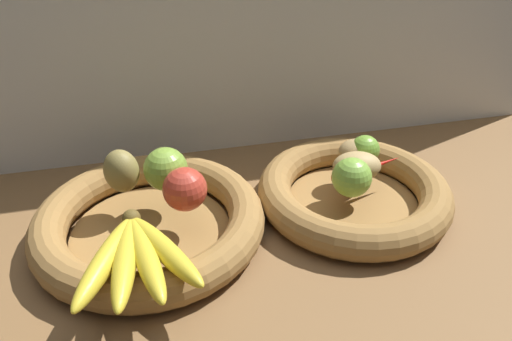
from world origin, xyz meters
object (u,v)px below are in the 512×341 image
object	(u,v)px
pear_brown	(121,171)
chili_pepper	(369,168)
apple_green_back	(166,169)
apple_red_right	(185,189)
banana_bunch_front	(135,256)
potato_back	(357,151)
potato_large	(357,166)
lime_near	(352,177)
fruit_bowl_right	(353,192)
fruit_bowl_left	(150,222)
lime_far	(365,150)

from	to	relation	value
pear_brown	chili_pepper	size ratio (longest dim) A/B	0.49
apple_green_back	apple_red_right	xyz separation A→B (cm)	(2.36, -6.29, -0.16)
apple_green_back	banana_bunch_front	bearing A→B (deg)	-107.70
pear_brown	potato_back	distance (cm)	40.57
potato_large	lime_near	size ratio (longest dim) A/B	1.28
fruit_bowl_right	lime_near	bearing A→B (deg)	-123.69
apple_red_right	lime_near	world-z (taller)	apple_red_right
apple_red_right	pear_brown	xyz separation A→B (cm)	(-9.31, 7.27, 0.22)
apple_green_back	pear_brown	distance (cm)	7.02
chili_pepper	potato_large	bearing A→B (deg)	-179.41
fruit_bowl_left	potato_back	size ratio (longest dim) A/B	5.45
lime_far	chili_pepper	xyz separation A→B (cm)	(-0.65, -3.50, -1.60)
fruit_bowl_right	lime_near	xyz separation A→B (cm)	(-2.89, -4.34, 6.24)
potato_large	chili_pepper	xyz separation A→B (cm)	(2.72, 0.84, -1.34)
apple_red_right	lime_near	distance (cm)	26.22
banana_bunch_front	chili_pepper	xyz separation A→B (cm)	(39.64, 13.75, -0.50)
chili_pepper	lime_far	bearing A→B (deg)	62.82
potato_back	banana_bunch_front	bearing A→B (deg)	-155.51
potato_large	potato_back	distance (cm)	5.42
fruit_bowl_left	potato_large	size ratio (longest dim) A/B	4.50
banana_bunch_front	lime_far	bearing A→B (deg)	23.18
apple_red_right	potato_back	xyz separation A→B (cm)	(31.22, 6.67, -1.26)
potato_large	apple_green_back	bearing A→B (deg)	171.76
fruit_bowl_left	chili_pepper	distance (cm)	37.85
apple_red_right	apple_green_back	bearing A→B (deg)	110.61
potato_large	potato_back	world-z (taller)	potato_large
apple_green_back	pear_brown	world-z (taller)	pear_brown
pear_brown	lime_far	size ratio (longest dim) A/B	1.39
pear_brown	potato_large	distance (cm)	38.71
fruit_bowl_right	chili_pepper	bearing A→B (deg)	17.18
potato_back	chili_pepper	world-z (taller)	potato_back
banana_bunch_front	apple_green_back	bearing A→B (deg)	72.30
apple_green_back	chili_pepper	world-z (taller)	apple_green_back
potato_back	pear_brown	bearing A→B (deg)	179.16
fruit_bowl_left	apple_red_right	size ratio (longest dim) A/B	5.40
potato_large	lime_near	bearing A→B (deg)	-123.69
lime_far	chili_pepper	world-z (taller)	lime_far
lime_near	lime_far	world-z (taller)	lime_near
banana_bunch_front	chili_pepper	size ratio (longest dim) A/B	1.32
apple_green_back	apple_red_right	bearing A→B (deg)	-69.39
fruit_bowl_right	potato_large	size ratio (longest dim) A/B	4.07
fruit_bowl_right	potato_back	xyz separation A→B (cm)	(2.24, 4.93, 5.19)
fruit_bowl_right	potato_large	distance (cm)	5.40
fruit_bowl_right	banana_bunch_front	size ratio (longest dim) A/B	1.72
pear_brown	lime_near	world-z (taller)	pear_brown
potato_back	lime_near	size ratio (longest dim) A/B	1.06
apple_green_back	lime_near	size ratio (longest dim) A/B	1.12
fruit_bowl_right	apple_red_right	distance (cm)	29.75
apple_red_right	potato_large	size ratio (longest dim) A/B	0.83
lime_near	chili_pepper	bearing A→B (deg)	42.70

